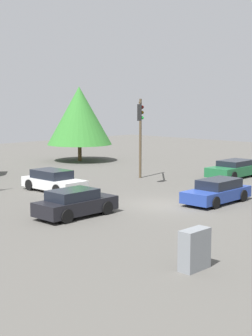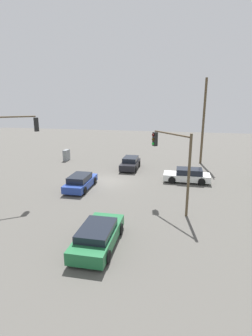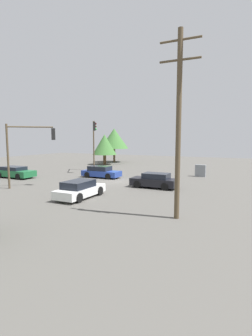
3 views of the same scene
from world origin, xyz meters
name	(u,v)px [view 3 (image 3 of 3)]	position (x,y,z in m)	size (l,w,h in m)	color
ground_plane	(112,181)	(0.00, 0.00, 0.00)	(80.00, 80.00, 0.00)	#54514C
sedan_white	(80,189)	(-1.50, 7.69, 0.64)	(1.93, 4.38, 1.32)	silver
sedan_blue	(101,172)	(2.43, -1.68, 0.63)	(4.38, 1.88, 1.30)	#233D93
sedan_dark	(154,181)	(-5.12, 1.42, 0.65)	(4.13, 1.86, 1.33)	black
sedan_green	(15,172)	(11.11, 2.67, 0.63)	(4.65, 2.03, 1.26)	#1E6638
traffic_signal_main	(94,137)	(6.03, -5.88, 4.60)	(2.35, 3.21, 6.76)	brown
traffic_signal_cross	(28,144)	(5.03, 6.37, 3.93)	(3.24, 2.89, 5.68)	brown
utility_pole_tall	(179,121)	(-9.35, 9.46, 5.34)	(2.20, 0.28, 10.10)	brown
electrical_cabinet	(200,171)	(-7.55, -7.45, 0.69)	(1.17, 0.52, 1.38)	gray
tree_far	(105,145)	(9.66, -14.63, 3.36)	(4.06, 4.06, 5.08)	brown
tree_corner	(114,139)	(10.35, -19.26, 4.37)	(5.27, 5.27, 6.22)	brown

